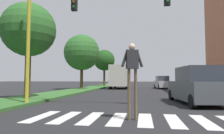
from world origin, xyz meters
TOP-DOWN VIEW (x-y plane):
  - ground_plane at (0.00, 30.00)m, footprint 140.00×140.00m
  - crosswalk at (0.00, 8.48)m, footprint 6.75×2.20m
  - median_strip at (-6.69, 28.00)m, footprint 3.19×64.00m
  - tree_mid at (-6.73, 13.21)m, footprint 3.38×3.38m
  - tree_far at (-7.03, 25.01)m, footprint 4.37×4.37m
  - tree_distant at (-6.25, 35.25)m, footprint 3.63×3.63m
  - sidewalk_right at (7.53, 28.00)m, footprint 3.00×64.00m
  - traffic_light_gantry at (-3.02, 11.06)m, footprint 8.23×0.30m
  - pedestrian_performer at (0.05, 8.35)m, footprint 0.74×0.33m
  - suv_crossing at (3.22, 13.03)m, footprint 2.43×4.78m
  - sedan_midblock at (3.01, 29.72)m, footprint 2.15×4.70m
  - truck_box_delivery at (-2.71, 28.79)m, footprint 2.40×6.20m

SIDE VIEW (x-z plane):
  - ground_plane at x=0.00m, z-range 0.00..0.00m
  - crosswalk at x=0.00m, z-range 0.00..0.01m
  - median_strip at x=-6.69m, z-range 0.00..0.15m
  - sidewalk_right at x=7.53m, z-range 0.00..0.15m
  - sedan_midblock at x=3.01m, z-range -0.06..1.66m
  - suv_crossing at x=3.22m, z-range -0.05..1.92m
  - truck_box_delivery at x=-2.71m, z-range 0.08..3.18m
  - pedestrian_performer at x=0.05m, z-range 0.42..2.91m
  - traffic_light_gantry at x=-3.02m, z-range 1.33..7.33m
  - tree_mid at x=-6.73m, z-range 1.42..7.40m
  - tree_distant at x=-6.25m, z-range 1.42..7.65m
  - tree_far at x=-7.03m, z-range 1.25..7.84m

